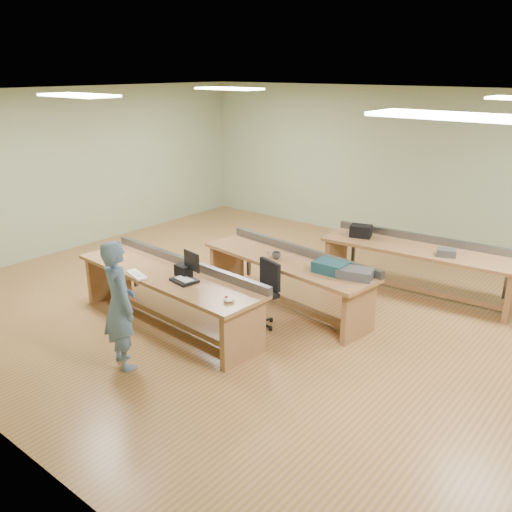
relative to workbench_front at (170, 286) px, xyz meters
The scene contains 22 objects.
floor 1.81m from the workbench_front, 52.10° to the left, with size 10.00×10.00×0.00m, color #9A653A.
ceiling 2.99m from the workbench_front, 52.10° to the left, with size 10.00×10.00×0.00m, color silver.
wall_back 5.54m from the workbench_front, 78.84° to the left, with size 10.00×0.04×3.00m, color #94A37B.
wall_front 3.00m from the workbench_front, 68.21° to the right, with size 10.00×0.04×3.00m, color #94A37B.
wall_left 4.28m from the workbench_front, 161.01° to the left, with size 0.04×8.00×3.00m, color #94A37B.
fluor_panels 2.96m from the workbench_front, 52.10° to the left, with size 6.20×3.50×0.03m.
workbench_front is the anchor object (origin of this frame).
workbench_mid 1.70m from the workbench_front, 57.94° to the left, with size 2.84×1.08×0.86m.
workbench_back 3.79m from the workbench_front, 55.49° to the left, with size 2.98×1.02×0.86m.
person 1.16m from the workbench_front, 71.07° to the right, with size 0.56×0.37×1.54m, color slate.
laptop_base 0.46m from the workbench_front, 13.19° to the right, with size 0.32×0.26×0.03m, color black.
laptop_screen 0.60m from the workbench_front, ahead, with size 0.32×0.02×0.25m, color black.
keyboard 0.46m from the workbench_front, 124.98° to the right, with size 0.41×0.14×0.02m, color white.
trackball_mouse 1.28m from the workbench_front, ahead, with size 0.12×0.14×0.06m, color white.
camera_bag 0.37m from the workbench_front, ahead, with size 0.23×0.14×0.15m, color black.
task_chair 1.24m from the workbench_front, 37.10° to the left, with size 0.60×0.60×0.90m.
parts_bin_teal 2.16m from the workbench_front, 39.68° to the left, with size 0.42×0.31×0.15m, color #143642.
parts_bin_grey 2.46m from the workbench_front, 34.87° to the left, with size 0.45×0.29×0.12m, color #3A393C.
mug 1.56m from the workbench_front, 59.96° to the left, with size 0.13×0.13×0.10m, color #3A393C.
drinks_can 1.47m from the workbench_front, 63.31° to the left, with size 0.06×0.06×0.11m, color white.
storage_box_back 3.28m from the workbench_front, 68.72° to the left, with size 0.33×0.24×0.19m, color black.
tray_back 3.96m from the workbench_front, 48.85° to the left, with size 0.26×0.19×0.11m, color #3A393C.
Camera 1 is at (4.08, -5.82, 3.33)m, focal length 38.00 mm.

